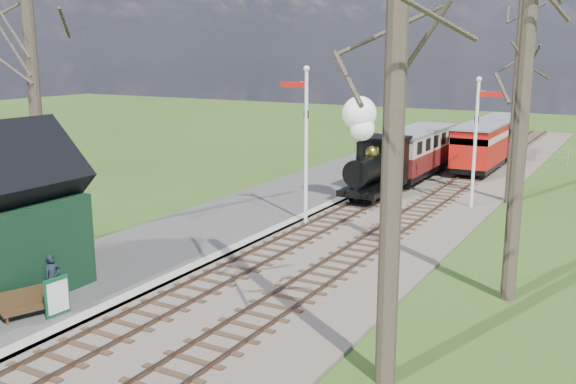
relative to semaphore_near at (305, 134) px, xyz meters
The scene contains 17 objects.
distant_hills 52.33m from the semaphore_near, 87.43° to the left, with size 114.40×48.00×22.02m.
ballast_bed 7.28m from the semaphore_near, 70.97° to the left, with size 8.00×60.00×0.10m, color brown.
track_near 7.00m from the semaphore_near, 82.70° to the left, with size 1.60×60.00×0.15m.
track_far 7.73m from the semaphore_near, 60.68° to the left, with size 1.60×60.00×0.15m.
platform 4.88m from the semaphore_near, 143.78° to the right, with size 5.00×44.00×0.20m, color #474442.
coping_strip 4.07m from the semaphore_near, 102.16° to the right, with size 0.40×44.00×0.21m, color #B2AD9E.
semaphore_near is the anchor object (origin of this frame).
semaphore_far 7.91m from the semaphore_near, 49.40° to the left, with size 1.22×0.24×5.72m.
bare_trees 6.46m from the semaphore_near, 70.39° to the right, with size 15.51×22.39×12.00m.
fence_line 20.26m from the semaphore_near, 86.94° to the left, with size 12.60×0.08×1.00m.
locomotive 5.44m from the semaphore_near, 81.70° to the left, with size 1.88×4.38×4.69m.
coach 11.46m from the semaphore_near, 86.09° to the left, with size 2.19×7.50×2.30m.
red_carriage_a 14.88m from the semaphore_near, 76.78° to the left, with size 2.12×5.26×2.24m.
red_carriage_b 20.24m from the semaphore_near, 80.36° to the left, with size 2.12×5.26×2.24m.
sign_board 11.70m from the semaphore_near, 95.13° to the right, with size 0.16×0.69×1.00m.
bench 12.22m from the semaphore_near, 98.03° to the right, with size 0.82×1.33×0.74m.
person 11.14m from the semaphore_near, 100.39° to the right, with size 0.46×0.30×1.26m, color black.
Camera 1 is at (10.78, -5.62, 6.73)m, focal length 40.00 mm.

